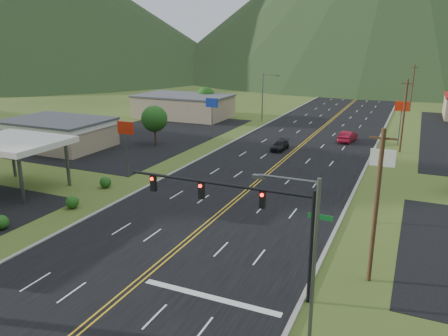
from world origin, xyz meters
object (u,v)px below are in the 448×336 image
at_px(streetlight_east, 308,254).
at_px(gas_canopy, 13,143).
at_px(car_dark_mid, 280,146).
at_px(streetlight_west, 264,94).
at_px(car_red_far, 348,137).
at_px(traffic_signal, 246,208).

relative_size(streetlight_east, gas_canopy, 0.90).
distance_m(streetlight_east, gas_canopy, 35.28).
bearing_deg(car_dark_mid, streetlight_east, -69.88).
xyz_separation_m(streetlight_west, gas_canopy, (-10.32, -48.00, -0.31)).
bearing_deg(car_red_far, streetlight_east, 104.04).
xyz_separation_m(traffic_signal, car_dark_mid, (-8.53, 35.24, -4.70)).
xyz_separation_m(streetlight_east, car_dark_mid, (-13.23, 39.24, -4.56)).
bearing_deg(streetlight_west, traffic_signal, -72.03).
height_order(streetlight_west, car_dark_mid, streetlight_west).
distance_m(gas_canopy, car_dark_mid, 34.03).
bearing_deg(gas_canopy, car_red_far, 52.71).
xyz_separation_m(gas_canopy, car_dark_mid, (19.95, 27.24, -4.25)).
distance_m(traffic_signal, streetlight_west, 58.88).
xyz_separation_m(streetlight_east, car_red_far, (-5.32, 48.58, -4.36)).
relative_size(traffic_signal, gas_canopy, 1.31).
height_order(streetlight_west, car_red_far, streetlight_west).
xyz_separation_m(streetlight_west, car_red_far, (17.53, -11.42, -4.36)).
xyz_separation_m(gas_canopy, car_red_far, (27.86, 36.58, -4.05)).
bearing_deg(car_dark_mid, traffic_signal, -74.90).
bearing_deg(traffic_signal, streetlight_east, -40.39).
relative_size(car_dark_mid, car_red_far, 0.86).
height_order(traffic_signal, car_red_far, traffic_signal).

